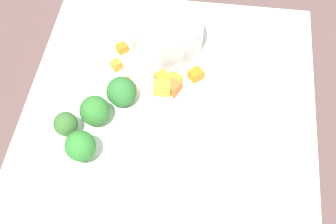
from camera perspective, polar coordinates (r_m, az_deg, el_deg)
ground_plane at (r=0.60m, az=0.00°, el=-1.26°), size 4.00×4.00×0.00m
cutting_board at (r=0.59m, az=0.00°, el=-0.93°), size 0.40×0.34×0.01m
prep_bowl at (r=0.65m, az=-0.08°, el=8.81°), size 0.09×0.09×0.04m
chef_knife at (r=0.52m, az=4.42°, el=-10.35°), size 0.31×0.17×0.02m
carrot_dice_0 at (r=0.61m, az=-0.58°, el=3.63°), size 0.02×0.02×0.01m
carrot_dice_1 at (r=0.62m, az=3.13°, el=4.21°), size 0.02×0.02×0.01m
carrot_dice_2 at (r=0.61m, az=-4.69°, el=2.72°), size 0.03×0.02×0.02m
carrot_dice_3 at (r=0.61m, az=0.36°, el=2.80°), size 0.02×0.02×0.01m
carrot_dice_4 at (r=0.65m, az=-5.16°, el=7.13°), size 0.02×0.02×0.01m
carrot_dice_5 at (r=0.63m, az=-5.79°, el=5.24°), size 0.02×0.02×0.01m
pepper_dice_0 at (r=0.60m, az=-0.69°, el=2.61°), size 0.02×0.02×0.02m
pepper_dice_1 at (r=0.61m, az=0.74°, el=3.34°), size 0.02×0.02×0.01m
broccoli_floret_0 at (r=0.57m, az=-8.20°, el=0.13°), size 0.03×0.03×0.04m
broccoli_floret_1 at (r=0.57m, az=-11.36°, el=-1.35°), size 0.03×0.03×0.03m
broccoli_floret_2 at (r=0.55m, az=-9.78°, el=-3.80°), size 0.03×0.03×0.04m
broccoli_floret_3 at (r=0.59m, az=-5.23°, el=2.27°), size 0.04×0.04×0.04m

